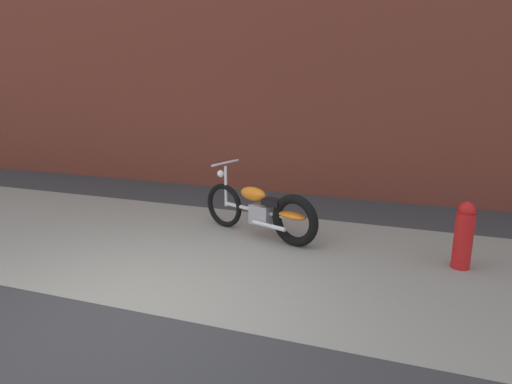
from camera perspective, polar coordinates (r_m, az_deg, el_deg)
ground_plane at (r=4.80m, az=-15.60°, el=-14.32°), size 80.00×80.00×0.00m
sidewalk_slab at (r=6.16m, az=-6.38°, el=-7.12°), size 36.00×3.50×0.01m
brick_building_wall at (r=8.97m, az=3.00°, el=18.16°), size 36.00×0.50×5.65m
motorcycle_orange at (r=6.38m, az=1.27°, el=-2.50°), size 1.92×0.88×1.03m
fire_hydrant at (r=5.94m, az=24.91°, el=-4.97°), size 0.22×0.22×0.84m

